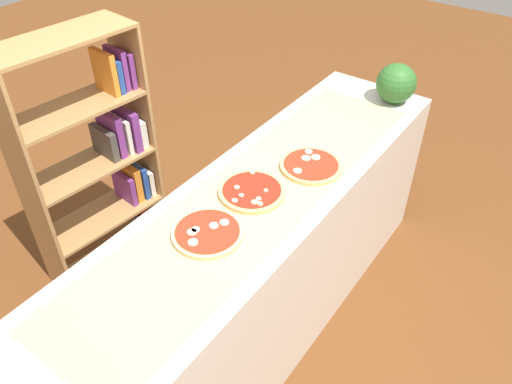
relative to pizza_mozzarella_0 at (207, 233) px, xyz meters
name	(u,v)px	position (x,y,z in m)	size (l,w,h in m)	color
ground_plane	(256,326)	(0.33, -0.01, -0.97)	(12.00, 12.00, 0.00)	brown
counter	(256,268)	(0.33, -0.01, -0.49)	(2.66, 0.65, 0.96)	beige
parchment_paper	(256,195)	(0.33, -0.01, -0.01)	(2.17, 0.51, 0.00)	tan
pizza_mozzarella_0	(207,233)	(0.00, 0.00, 0.00)	(0.30, 0.30, 0.03)	#E5C17F
pizza_mushroom_1	(252,191)	(0.33, 0.01, 0.00)	(0.30, 0.30, 0.03)	#DBB26B
pizza_mozzarella_2	(311,166)	(0.65, -0.10, 0.00)	(0.30, 0.30, 0.03)	#DBB26B
watermelon	(396,83)	(1.50, -0.16, 0.10)	(0.23, 0.23, 0.23)	#2D6628
bookshelf	(105,160)	(0.31, 1.04, -0.24)	(0.76, 0.37, 1.49)	#A87A47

